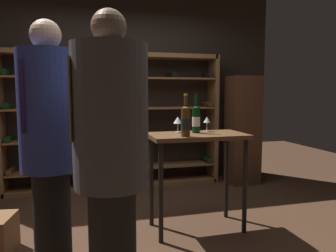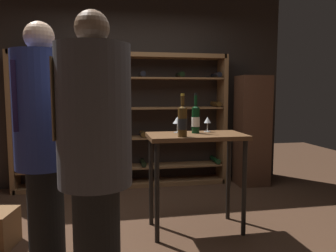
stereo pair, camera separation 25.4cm
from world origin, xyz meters
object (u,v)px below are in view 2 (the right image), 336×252
(tasting_table, at_px, (196,150))
(person_bystander_red_print, at_px, (43,137))
(wine_glass_stemmed_left, at_px, (177,121))
(person_guest_khaki, at_px, (95,149))
(wine_bottle_amber_reserve, at_px, (182,121))
(display_cabinet, at_px, (252,131))
(wine_rack, at_px, (122,121))
(wine_glass_stemmed_right, at_px, (207,121))
(wine_bottle_green_slim, at_px, (196,119))

(tasting_table, height_order, person_bystander_red_print, person_bystander_red_print)
(wine_glass_stemmed_left, bearing_deg, person_guest_khaki, -124.05)
(wine_bottle_amber_reserve, bearing_deg, person_bystander_red_print, -164.45)
(tasting_table, bearing_deg, display_cabinet, 48.41)
(wine_rack, height_order, wine_bottle_amber_reserve, wine_rack)
(tasting_table, distance_m, person_bystander_red_print, 1.40)
(wine_rack, xyz_separation_m, person_guest_khaki, (-0.28, -2.61, 0.06))
(wine_glass_stemmed_left, bearing_deg, tasting_table, -40.33)
(wine_rack, height_order, display_cabinet, wine_rack)
(person_guest_khaki, bearing_deg, wine_glass_stemmed_right, -27.88)
(tasting_table, distance_m, display_cabinet, 1.84)
(person_bystander_red_print, relative_size, wine_bottle_amber_reserve, 4.77)
(person_bystander_red_print, relative_size, wine_glass_stemmed_left, 11.67)
(wine_rack, height_order, wine_glass_stemmed_right, wine_rack)
(wine_bottle_amber_reserve, bearing_deg, tasting_table, 43.98)
(person_guest_khaki, distance_m, wine_glass_stemmed_right, 1.55)
(person_guest_khaki, xyz_separation_m, wine_bottle_green_slim, (0.92, 1.04, 0.09))
(wine_rack, distance_m, wine_bottle_amber_reserve, 1.86)
(wine_rack, xyz_separation_m, person_bystander_red_print, (-0.67, -2.11, 0.08))
(display_cabinet, relative_size, wine_glass_stemmed_left, 9.99)
(person_bystander_red_print, height_order, wine_bottle_amber_reserve, person_bystander_red_print)
(wine_bottle_amber_reserve, height_order, wine_bottle_green_slim, wine_bottle_green_slim)
(wine_bottle_green_slim, height_order, wine_glass_stemmed_left, wine_bottle_green_slim)
(person_bystander_red_print, bearing_deg, wine_bottle_green_slim, -16.72)
(wine_rack, distance_m, person_guest_khaki, 2.62)
(person_guest_khaki, height_order, wine_bottle_amber_reserve, person_guest_khaki)
(wine_glass_stemmed_right, bearing_deg, person_bystander_red_print, -156.61)
(wine_bottle_amber_reserve, bearing_deg, person_guest_khaki, -132.19)
(display_cabinet, bearing_deg, wine_bottle_green_slim, -132.76)
(display_cabinet, height_order, wine_bottle_amber_reserve, display_cabinet)
(person_guest_khaki, relative_size, wine_glass_stemmed_left, 11.52)
(wine_bottle_green_slim, bearing_deg, tasting_table, -99.13)
(wine_glass_stemmed_right, bearing_deg, display_cabinet, 49.08)
(tasting_table, distance_m, wine_glass_stemmed_right, 0.34)
(person_guest_khaki, xyz_separation_m, display_cabinet, (2.13, 2.35, -0.21))
(wine_bottle_green_slim, xyz_separation_m, wine_glass_stemmed_right, (0.15, 0.08, -0.03))
(wine_rack, distance_m, display_cabinet, 1.87)
(person_guest_khaki, bearing_deg, person_bystander_red_print, 53.63)
(person_bystander_red_print, bearing_deg, wine_glass_stemmed_left, -11.11)
(person_guest_khaki, xyz_separation_m, wine_glass_stemmed_left, (0.75, 1.11, 0.06))
(tasting_table, xyz_separation_m, wine_glass_stemmed_left, (-0.16, 0.13, 0.27))
(wine_rack, distance_m, tasting_table, 1.75)
(wine_bottle_green_slim, bearing_deg, wine_glass_stemmed_left, 158.30)
(person_guest_khaki, bearing_deg, wine_rack, 9.41)
(person_guest_khaki, xyz_separation_m, wine_bottle_amber_reserve, (0.73, 0.81, 0.09))
(wine_rack, relative_size, wine_glass_stemmed_left, 18.94)
(person_guest_khaki, distance_m, wine_glass_stemmed_left, 1.34)
(wine_rack, xyz_separation_m, wine_glass_stemmed_right, (0.78, -1.48, 0.12))
(display_cabinet, bearing_deg, person_guest_khaki, -132.14)
(tasting_table, distance_m, wine_bottle_amber_reserve, 0.38)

